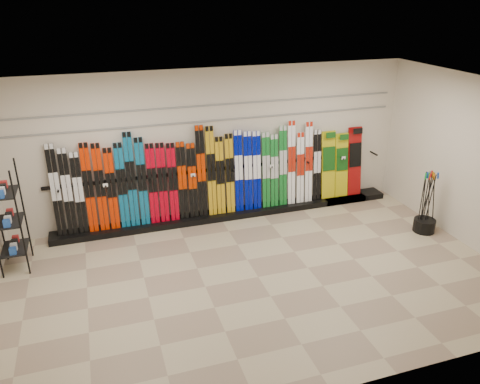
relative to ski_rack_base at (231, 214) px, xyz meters
name	(u,v)px	position (x,y,z in m)	size (l,w,h in m)	color
floor	(258,277)	(-0.22, -2.28, -0.06)	(8.00, 8.00, 0.00)	gray
back_wall	(216,145)	(-0.22, 0.22, 1.44)	(8.00, 8.00, 0.00)	beige
right_wall	(474,165)	(3.78, -2.28, 1.44)	(5.00, 5.00, 0.00)	beige
ceiling	(262,93)	(-0.22, -2.28, 2.94)	(8.00, 8.00, 0.00)	silver
ski_rack_base	(231,214)	(0.00, 0.00, 0.00)	(8.00, 0.40, 0.12)	black
skis	(196,177)	(-0.68, 0.03, 0.88)	(5.37, 0.20, 1.84)	black
snowboards	(342,164)	(2.55, 0.07, 0.79)	(0.96, 0.23, 1.50)	gold
accessory_rack	(9,218)	(-3.97, -0.72, 0.85)	(0.40, 0.60, 1.81)	black
pole_bin	(424,225)	(3.38, -1.78, 0.07)	(0.41, 0.41, 0.25)	black
ski_poles	(427,202)	(3.38, -1.73, 0.55)	(0.33, 0.26, 1.18)	black
slatwall_rail_0	(216,120)	(-0.22, 0.20, 1.94)	(7.60, 0.02, 0.03)	gray
slatwall_rail_1	(215,105)	(-0.22, 0.20, 2.24)	(7.60, 0.02, 0.03)	gray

